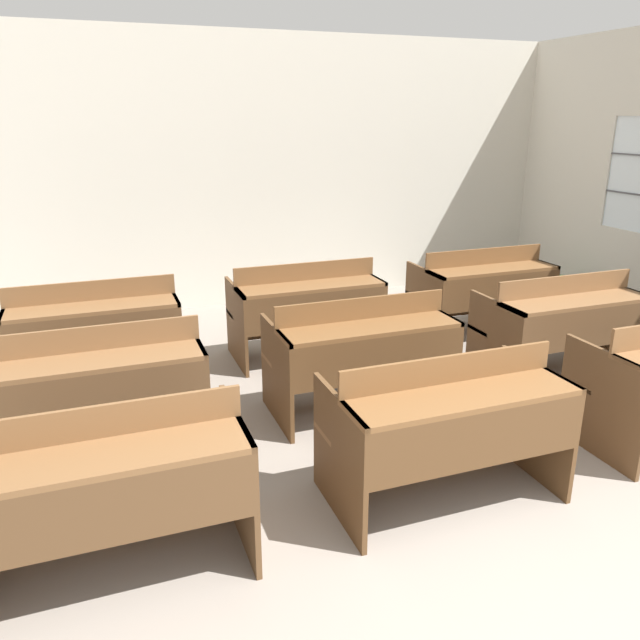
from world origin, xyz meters
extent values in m
cube|color=beige|center=(0.00, 5.70, 1.44)|extent=(6.96, 0.06, 2.89)
cube|color=beige|center=(3.45, 4.99, 1.47)|extent=(0.06, 1.38, 1.15)
cube|color=brown|center=(-1.30, 1.61, 0.35)|extent=(0.03, 0.70, 0.69)
cube|color=brown|center=(-1.92, 1.43, 0.68)|extent=(1.26, 0.34, 0.03)
cube|color=brown|center=(-1.92, 1.27, 0.51)|extent=(1.21, 0.02, 0.31)
cube|color=brown|center=(-1.92, 1.58, 0.77)|extent=(1.26, 0.02, 0.15)
cube|color=brown|center=(-1.92, 1.82, 0.39)|extent=(1.26, 0.28, 0.03)
cube|color=brown|center=(-1.92, 1.82, 0.14)|extent=(1.21, 0.04, 0.04)
cube|color=#54381F|center=(-0.77, 1.59, 0.35)|extent=(0.03, 0.70, 0.69)
cube|color=#54381F|center=(0.46, 1.59, 0.35)|extent=(0.03, 0.70, 0.69)
cube|color=brown|center=(-0.16, 1.41, 0.68)|extent=(1.26, 0.34, 0.03)
cube|color=#54381F|center=(-0.16, 1.25, 0.51)|extent=(1.21, 0.02, 0.31)
cube|color=brown|center=(-0.16, 1.57, 0.77)|extent=(1.26, 0.02, 0.15)
cube|color=brown|center=(-0.16, 1.80, 0.39)|extent=(1.26, 0.28, 0.03)
cube|color=#54381F|center=(-0.16, 1.80, 0.14)|extent=(1.21, 0.04, 0.04)
cube|color=brown|center=(0.99, 1.63, 0.35)|extent=(0.03, 0.70, 0.69)
cube|color=brown|center=(-1.30, 2.75, 0.35)|extent=(0.03, 0.70, 0.69)
cube|color=brown|center=(-1.92, 2.57, 0.68)|extent=(1.26, 0.34, 0.03)
cube|color=brown|center=(-1.92, 2.42, 0.51)|extent=(1.21, 0.02, 0.31)
cube|color=brown|center=(-1.92, 2.73, 0.77)|extent=(1.26, 0.02, 0.15)
cube|color=brown|center=(-1.92, 2.97, 0.39)|extent=(1.26, 0.28, 0.03)
cube|color=brown|center=(-1.92, 2.97, 0.14)|extent=(1.21, 0.04, 0.04)
cube|color=#53361D|center=(-0.77, 2.75, 0.35)|extent=(0.03, 0.70, 0.69)
cube|color=#53361D|center=(0.47, 2.75, 0.35)|extent=(0.03, 0.70, 0.69)
cube|color=brown|center=(-0.15, 2.57, 0.68)|extent=(1.26, 0.34, 0.03)
cube|color=#53361D|center=(-0.15, 2.41, 0.51)|extent=(1.21, 0.02, 0.31)
cube|color=brown|center=(-0.15, 2.73, 0.77)|extent=(1.26, 0.02, 0.15)
cube|color=brown|center=(-0.15, 2.96, 0.39)|extent=(1.26, 0.28, 0.03)
cube|color=#53361D|center=(-0.15, 2.96, 0.14)|extent=(1.21, 0.04, 0.04)
cube|color=brown|center=(1.01, 2.77, 0.35)|extent=(0.03, 0.70, 0.69)
cube|color=brown|center=(2.25, 2.77, 0.35)|extent=(0.03, 0.70, 0.69)
cube|color=brown|center=(1.63, 2.59, 0.68)|extent=(1.26, 0.34, 0.03)
cube|color=brown|center=(1.63, 2.44, 0.51)|extent=(1.21, 0.02, 0.31)
cube|color=brown|center=(1.63, 2.75, 0.77)|extent=(1.26, 0.02, 0.15)
cube|color=brown|center=(1.63, 2.99, 0.39)|extent=(1.26, 0.28, 0.03)
cube|color=brown|center=(1.63, 2.99, 0.14)|extent=(1.21, 0.04, 0.04)
cube|color=brown|center=(-2.53, 3.89, 0.35)|extent=(0.03, 0.70, 0.69)
cube|color=brown|center=(-1.29, 3.89, 0.35)|extent=(0.03, 0.70, 0.69)
cube|color=brown|center=(-1.91, 3.71, 0.68)|extent=(1.26, 0.34, 0.03)
cube|color=brown|center=(-1.91, 3.56, 0.51)|extent=(1.21, 0.02, 0.31)
cube|color=brown|center=(-1.91, 3.87, 0.77)|extent=(1.26, 0.02, 0.15)
cube|color=brown|center=(-1.91, 4.11, 0.39)|extent=(1.26, 0.28, 0.03)
cube|color=brown|center=(-1.91, 4.11, 0.14)|extent=(1.21, 0.04, 0.04)
cube|color=brown|center=(-0.78, 3.91, 0.35)|extent=(0.03, 0.70, 0.69)
cube|color=brown|center=(0.45, 3.91, 0.35)|extent=(0.03, 0.70, 0.69)
cube|color=brown|center=(-0.17, 3.73, 0.68)|extent=(1.26, 0.34, 0.03)
cube|color=brown|center=(-0.17, 3.57, 0.51)|extent=(1.21, 0.02, 0.31)
cube|color=brown|center=(-0.17, 3.89, 0.77)|extent=(1.26, 0.02, 0.15)
cube|color=brown|center=(-0.17, 4.12, 0.39)|extent=(1.26, 0.28, 0.03)
cube|color=brown|center=(-0.17, 4.12, 0.14)|extent=(1.21, 0.04, 0.04)
cube|color=#54381F|center=(1.01, 3.89, 0.35)|extent=(0.03, 0.70, 0.69)
cube|color=#54381F|center=(2.25, 3.89, 0.35)|extent=(0.03, 0.70, 0.69)
cube|color=brown|center=(1.63, 3.71, 0.68)|extent=(1.26, 0.34, 0.03)
cube|color=#54381F|center=(1.63, 3.55, 0.51)|extent=(1.21, 0.02, 0.31)
cube|color=brown|center=(1.63, 3.86, 0.77)|extent=(1.26, 0.02, 0.15)
cube|color=brown|center=(1.63, 4.10, 0.39)|extent=(1.26, 0.28, 0.03)
cube|color=#54381F|center=(1.63, 4.10, 0.14)|extent=(1.21, 0.04, 0.04)
cylinder|color=#1E6B33|center=(3.14, 4.47, 0.14)|extent=(0.23, 0.23, 0.29)
camera|label=1|loc=(-1.85, -1.06, 2.05)|focal=35.00mm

